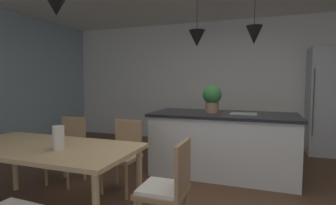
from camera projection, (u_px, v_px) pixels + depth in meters
wall_back_kitchen at (238, 82)px, 5.80m from camera, size 10.00×0.12×2.70m
dining_table at (45, 152)px, 2.63m from camera, size 1.88×0.91×0.72m
chair_kitchen_end at (168, 187)px, 2.21m from camera, size 0.40×0.40×0.87m
chair_far_right at (123, 153)px, 3.28m from camera, size 0.42×0.42×0.87m
chair_far_left at (68, 147)px, 3.56m from camera, size 0.40×0.40×0.87m
kitchen_island at (223, 143)px, 3.87m from camera, size 2.07×0.95×0.91m
refrigerator at (328, 101)px, 4.90m from camera, size 0.67×0.67×1.99m
pendant_over_table at (56, 5)px, 2.55m from camera, size 0.22×0.22×0.70m
pendant_over_island_main at (197, 38)px, 3.89m from camera, size 0.24×0.24×0.82m
pendant_over_island_aux at (254, 35)px, 3.62m from camera, size 0.22×0.22×0.82m
potted_plant_on_island at (212, 97)px, 3.88m from camera, size 0.28×0.28×0.41m
vase_on_dining_table at (58, 138)px, 2.47m from camera, size 0.11×0.11×0.22m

